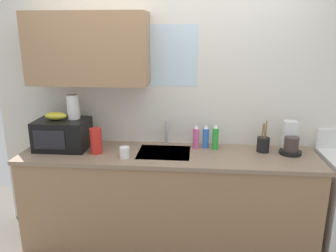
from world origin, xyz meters
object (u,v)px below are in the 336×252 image
(paper_towel_roll, at_px, (73,107))
(utensil_crock, at_px, (263,144))
(microwave, at_px, (63,134))
(coffee_maker, at_px, (290,142))
(dish_soap_bottle_blue, at_px, (206,137))
(cereal_canister, at_px, (96,141))
(dish_soap_bottle_pink, at_px, (196,137))
(mug_white, at_px, (125,152))
(banana_bunch, at_px, (56,116))
(dish_soap_bottle_green, at_px, (215,138))

(paper_towel_roll, height_order, utensil_crock, paper_towel_roll)
(utensil_crock, bearing_deg, paper_towel_roll, -179.34)
(microwave, relative_size, coffee_maker, 1.64)
(coffee_maker, bearing_deg, dish_soap_bottle_blue, 173.58)
(coffee_maker, relative_size, cereal_canister, 1.24)
(paper_towel_roll, distance_m, dish_soap_bottle_pink, 1.15)
(dish_soap_bottle_pink, height_order, mug_white, dish_soap_bottle_pink)
(banana_bunch, bearing_deg, paper_towel_roll, 18.43)
(paper_towel_roll, xyz_separation_m, mug_white, (0.51, -0.24, -0.33))
(microwave, relative_size, mug_white, 4.84)
(dish_soap_bottle_blue, distance_m, cereal_canister, 0.99)
(banana_bunch, bearing_deg, dish_soap_bottle_pink, 5.39)
(paper_towel_roll, distance_m, coffee_maker, 1.96)
(microwave, bearing_deg, dish_soap_bottle_pink, 5.68)
(banana_bunch, bearing_deg, coffee_maker, 1.60)
(microwave, distance_m, mug_white, 0.65)
(coffee_maker, xyz_separation_m, dish_soap_bottle_pink, (-0.83, 0.06, -0.00))
(paper_towel_roll, bearing_deg, dish_soap_bottle_blue, 4.34)
(coffee_maker, xyz_separation_m, cereal_canister, (-1.70, -0.16, 0.01))
(microwave, distance_m, cereal_canister, 0.36)
(dish_soap_bottle_pink, relative_size, mug_white, 2.33)
(cereal_canister, distance_m, utensil_crock, 1.48)
(paper_towel_roll, bearing_deg, utensil_crock, 0.66)
(cereal_canister, bearing_deg, paper_towel_roll, 147.99)
(dish_soap_bottle_pink, height_order, utensil_crock, utensil_crock)
(paper_towel_roll, relative_size, dish_soap_bottle_green, 0.93)
(banana_bunch, relative_size, utensil_crock, 0.71)
(paper_towel_roll, bearing_deg, mug_white, -25.11)
(dish_soap_bottle_pink, xyz_separation_m, dish_soap_bottle_green, (0.18, -0.02, 0.01))
(banana_bunch, xyz_separation_m, utensil_crock, (1.86, 0.07, -0.23))
(dish_soap_bottle_blue, xyz_separation_m, cereal_canister, (-0.96, -0.24, 0.01))
(banana_bunch, xyz_separation_m, coffee_maker, (2.09, 0.06, -0.20))
(dish_soap_bottle_green, distance_m, utensil_crock, 0.42)
(dish_soap_bottle_blue, relative_size, cereal_canister, 0.96)
(microwave, bearing_deg, dish_soap_bottle_green, 4.09)
(microwave, height_order, dish_soap_bottle_green, microwave)
(dish_soap_bottle_pink, bearing_deg, mug_white, -152.74)
(dish_soap_bottle_green, bearing_deg, mug_white, -159.65)
(coffee_maker, height_order, mug_white, coffee_maker)
(dish_soap_bottle_green, distance_m, mug_white, 0.83)
(microwave, bearing_deg, banana_bunch, 178.20)
(dish_soap_bottle_pink, bearing_deg, utensil_crock, -4.72)
(microwave, relative_size, paper_towel_roll, 2.09)
(mug_white, bearing_deg, dish_soap_bottle_pink, 27.26)
(dish_soap_bottle_pink, distance_m, utensil_crock, 0.60)
(dish_soap_bottle_blue, height_order, mug_white, dish_soap_bottle_blue)
(dish_soap_bottle_pink, distance_m, dish_soap_bottle_green, 0.18)
(paper_towel_roll, height_order, mug_white, paper_towel_roll)
(utensil_crock, bearing_deg, dish_soap_bottle_blue, 171.97)
(microwave, distance_m, coffee_maker, 2.04)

